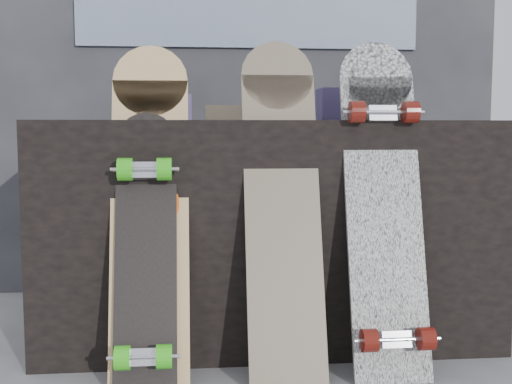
{
  "coord_description": "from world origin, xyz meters",
  "views": [
    {
      "loc": [
        -0.27,
        -1.81,
        0.78
      ],
      "look_at": [
        -0.07,
        0.2,
        0.57
      ],
      "focal_mm": 45.0,
      "sensor_mm": 36.0,
      "label": 1
    }
  ],
  "objects": [
    {
      "name": "merch_box_flat",
      "position": [
        -0.11,
        0.65,
        0.83
      ],
      "size": [
        0.22,
        0.1,
        0.06
      ],
      "primitive_type": "cube",
      "color": "#D1B78C",
      "rests_on": "vendor_table"
    },
    {
      "name": "booth",
      "position": [
        0.0,
        1.35,
        1.1
      ],
      "size": [
        2.4,
        0.22,
        2.2
      ],
      "color": "#2F2F33",
      "rests_on": "ground"
    },
    {
      "name": "longboard_geisha",
      "position": [
        -0.4,
        0.21,
        0.55
      ],
      "size": [
        0.24,
        0.33,
        1.05
      ],
      "rotation": [
        -0.29,
        0.0,
        0.0
      ],
      "color": "#CCB58A",
      "rests_on": "ground"
    },
    {
      "name": "longboard_celtic",
      "position": [
        0.01,
        0.18,
        0.56
      ],
      "size": [
        0.24,
        0.36,
        1.06
      ],
      "rotation": [
        -0.31,
        0.0,
        0.0
      ],
      "color": "tan",
      "rests_on": "ground"
    },
    {
      "name": "vendor_table",
      "position": [
        0.0,
        0.5,
        0.4
      ],
      "size": [
        1.6,
        0.6,
        0.8
      ],
      "primitive_type": "cube",
      "color": "black",
      "rests_on": "ground"
    },
    {
      "name": "merch_box_small",
      "position": [
        0.27,
        0.54,
        0.86
      ],
      "size": [
        0.14,
        0.14,
        0.12
      ],
      "primitive_type": "cube",
      "color": "#463873",
      "rests_on": "vendor_table"
    },
    {
      "name": "merch_box_purple",
      "position": [
        -0.36,
        0.64,
        0.85
      ],
      "size": [
        0.18,
        0.12,
        0.1
      ],
      "primitive_type": "cube",
      "color": "#463873",
      "rests_on": "vendor_table"
    },
    {
      "name": "skateboard_dark",
      "position": [
        -0.41,
        0.13,
        0.42
      ],
      "size": [
        0.19,
        0.34,
        0.83
      ],
      "rotation": [
        -0.32,
        0.0,
        0.0
      ],
      "color": "black",
      "rests_on": "ground"
    },
    {
      "name": "longboard_cascadia",
      "position": [
        0.33,
        0.15,
        0.55
      ],
      "size": [
        0.24,
        0.36,
        1.06
      ],
      "rotation": [
        -0.27,
        0.0,
        0.0
      ],
      "color": "white",
      "rests_on": "ground"
    }
  ]
}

